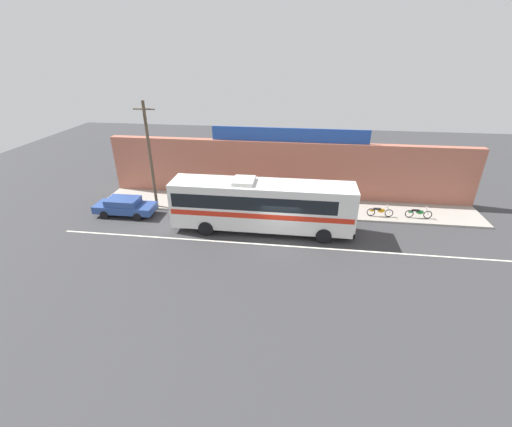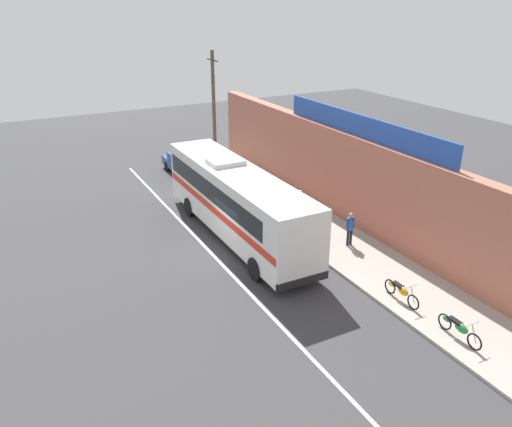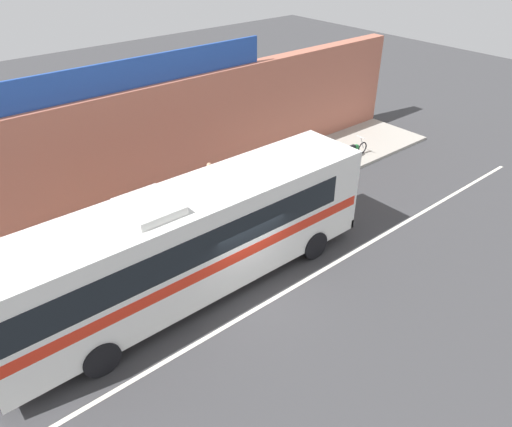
{
  "view_description": "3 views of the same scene",
  "coord_description": "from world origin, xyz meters",
  "px_view_note": "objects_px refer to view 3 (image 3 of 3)",
  "views": [
    {
      "loc": [
        1.01,
        -20.1,
        11.76
      ],
      "look_at": [
        -1.8,
        1.32,
        1.19
      ],
      "focal_mm": 24.16,
      "sensor_mm": 36.0,
      "label": 1
    },
    {
      "loc": [
        19.76,
        -8.94,
        11.29
      ],
      "look_at": [
        0.32,
        1.3,
        1.88
      ],
      "focal_mm": 35.61,
      "sensor_mm": 36.0,
      "label": 2
    },
    {
      "loc": [
        -7.51,
        -9.34,
        10.43
      ],
      "look_at": [
        1.41,
        1.39,
        1.7
      ],
      "focal_mm": 33.96,
      "sensor_mm": 36.0,
      "label": 3
    }
  ],
  "objects_px": {
    "motorcycle_red": "(354,150)",
    "intercity_bus": "(189,239)",
    "pedestrian_by_curb": "(210,178)",
    "motorcycle_black": "(315,167)",
    "pedestrian_far_left": "(133,214)"
  },
  "relations": [
    {
      "from": "motorcycle_black",
      "to": "pedestrian_far_left",
      "type": "relative_size",
      "value": 1.13
    },
    {
      "from": "pedestrian_by_curb",
      "to": "pedestrian_far_left",
      "type": "height_order",
      "value": "pedestrian_far_left"
    },
    {
      "from": "intercity_bus",
      "to": "motorcycle_black",
      "type": "height_order",
      "value": "intercity_bus"
    },
    {
      "from": "pedestrian_by_curb",
      "to": "motorcycle_black",
      "type": "bearing_deg",
      "value": -13.9
    },
    {
      "from": "intercity_bus",
      "to": "pedestrian_far_left",
      "type": "relative_size",
      "value": 7.24
    },
    {
      "from": "motorcycle_red",
      "to": "intercity_bus",
      "type": "bearing_deg",
      "value": -164.53
    },
    {
      "from": "motorcycle_black",
      "to": "intercity_bus",
      "type": "bearing_deg",
      "value": -160.46
    },
    {
      "from": "motorcycle_black",
      "to": "pedestrian_by_curb",
      "type": "distance_m",
      "value": 5.1
    },
    {
      "from": "intercity_bus",
      "to": "motorcycle_red",
      "type": "bearing_deg",
      "value": 15.47
    },
    {
      "from": "pedestrian_by_curb",
      "to": "intercity_bus",
      "type": "bearing_deg",
      "value": -130.97
    },
    {
      "from": "motorcycle_black",
      "to": "motorcycle_red",
      "type": "bearing_deg",
      "value": 2.04
    },
    {
      "from": "intercity_bus",
      "to": "motorcycle_black",
      "type": "relative_size",
      "value": 6.42
    },
    {
      "from": "pedestrian_far_left",
      "to": "pedestrian_by_curb",
      "type": "bearing_deg",
      "value": 7.36
    },
    {
      "from": "intercity_bus",
      "to": "pedestrian_by_curb",
      "type": "relative_size",
      "value": 7.27
    },
    {
      "from": "pedestrian_by_curb",
      "to": "pedestrian_far_left",
      "type": "distance_m",
      "value": 3.76
    }
  ]
}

